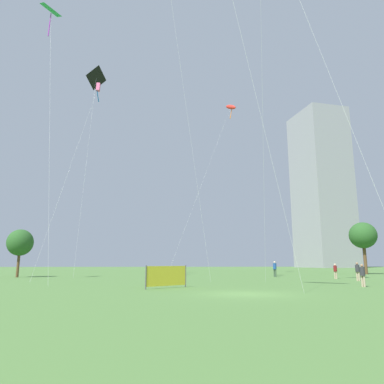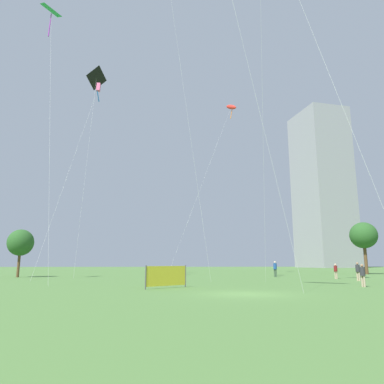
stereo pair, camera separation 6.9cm
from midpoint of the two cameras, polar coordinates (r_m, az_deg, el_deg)
name	(u,v)px [view 1 (the left image)]	position (r m, az deg, el deg)	size (l,w,h in m)	color
ground	(245,294)	(20.18, 8.35, -15.68)	(280.00, 280.00, 0.00)	#4C7538
person_standing_0	(335,270)	(41.27, 21.67, -11.40)	(0.35, 0.35, 1.56)	tan
person_standing_1	(363,274)	(28.33, 25.30, -11.60)	(0.35, 0.35, 1.55)	tan
person_standing_2	(358,270)	(37.29, 24.65, -11.17)	(0.38, 0.38, 1.69)	tan
person_standing_3	(275,268)	(44.99, 12.91, -11.61)	(0.41, 0.41, 1.83)	#3F593F
kite_flying_1	(231,107)	(60.52, 6.11, 13.17)	(10.89, 6.66, 27.56)	silver
kite_flying_5	(51,12)	(46.88, -21.45, 25.00)	(5.80, 9.68, 29.81)	silver
kite_flying_7	(98,89)	(45.91, -14.73, 15.46)	(3.51, 8.05, 22.74)	silver
kite_flying_8	(96,79)	(53.14, -14.98, 16.91)	(2.51, 5.97, 27.40)	silver
park_tree_0	(363,236)	(60.01, 25.38, -6.25)	(3.95, 3.95, 7.63)	brown
park_tree_1	(20,243)	(47.28, -25.57, -7.24)	(2.97, 2.97, 5.53)	brown
distant_highrise_0	(321,188)	(143.49, 19.75, 0.63)	(15.35, 18.86, 58.59)	#939399
event_banner	(167,276)	(24.52, -4.11, -13.11)	(2.70, 2.21, 1.48)	#4C4C4C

